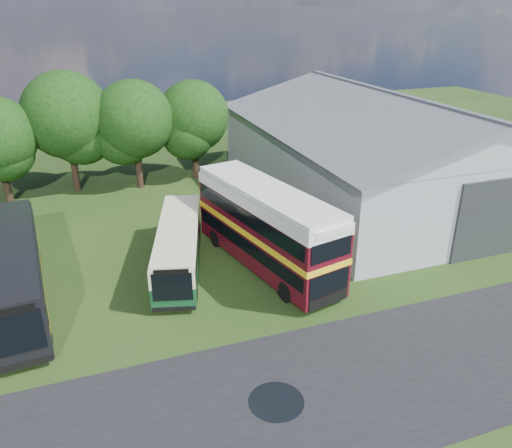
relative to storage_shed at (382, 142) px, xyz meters
name	(u,v)px	position (x,y,z in m)	size (l,w,h in m)	color
ground	(282,348)	(-15.00, -15.98, -4.17)	(120.00, 120.00, 0.00)	#1B3310
asphalt_road	(376,375)	(-12.00, -18.98, -4.17)	(60.00, 8.00, 0.02)	black
puddle	(276,402)	(-16.50, -18.98, -4.17)	(2.20, 2.20, 0.01)	black
storage_shed	(382,142)	(0.00, 0.00, 0.00)	(18.80, 24.80, 8.15)	gray
tree_mid	(66,115)	(-23.00, 8.82, 2.02)	(6.80, 6.80, 9.60)	black
tree_right_a	(134,120)	(-18.00, 7.82, 1.52)	(6.26, 6.26, 8.83)	black
tree_right_b	(193,116)	(-13.00, 8.62, 1.27)	(5.98, 5.98, 8.45)	black
shrub_front	(331,267)	(-9.40, -9.98, -4.17)	(1.70, 1.70, 1.70)	#194714
shrub_mid	(316,252)	(-9.40, -7.98, -4.17)	(1.60, 1.60, 1.60)	#194714
bus_green_single	(179,246)	(-17.78, -7.12, -2.72)	(4.77, 10.09, 2.71)	black
bus_maroon_double	(266,228)	(-12.94, -8.55, -1.75)	(5.26, 11.61, 4.84)	black
bus_dark_single	(11,272)	(-26.46, -7.89, -2.36)	(3.90, 12.51, 3.39)	black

